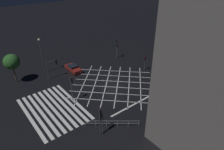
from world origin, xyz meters
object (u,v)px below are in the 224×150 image
object	(u,v)px
traffic_light_nw_cross	(116,45)
street_tree_near	(12,62)
traffic_light_median_south	(72,84)
traffic_light_nw_main	(117,47)
street_lamp_east	(41,50)
waiting_car	(73,68)
traffic_light_se_main	(102,120)
traffic_light_ne_cross	(181,74)
traffic_light_median_north	(145,60)
traffic_light_se_cross	(100,117)
street_lamp_west	(212,64)
traffic_light_sw_cross	(52,65)

from	to	relation	value
traffic_light_nw_cross	street_tree_near	world-z (taller)	street_tree_near
traffic_light_median_south	traffic_light_nw_main	bearing A→B (deg)	27.26
street_lamp_east	waiting_car	xyz separation A→B (m)	(2.97, 5.13, -4.58)
traffic_light_nw_cross	street_tree_near	size ratio (longest dim) A/B	0.79
traffic_light_se_main	traffic_light_ne_cross	world-z (taller)	traffic_light_ne_cross
traffic_light_median_north	traffic_light_median_south	xyz separation A→B (m)	(0.19, -17.11, 0.72)
traffic_light_se_cross	street_lamp_west	world-z (taller)	street_lamp_west
traffic_light_nw_main	traffic_light_sw_cross	bearing A→B (deg)	-92.77
traffic_light_sw_cross	traffic_light_se_cross	bearing A→B (deg)	-95.59
traffic_light_nw_main	traffic_light_median_north	world-z (taller)	traffic_light_nw_main
traffic_light_se_cross	street_tree_near	world-z (taller)	street_tree_near
traffic_light_median_north	street_lamp_east	bearing A→B (deg)	-36.26
traffic_light_sw_cross	street_lamp_east	xyz separation A→B (m)	(-3.18, -0.69, 2.42)
traffic_light_se_main	waiting_car	distance (m)	19.55
traffic_light_median_south	street_tree_near	distance (m)	13.47
traffic_light_median_south	street_lamp_west	size ratio (longest dim) A/B	0.52
traffic_light_sw_cross	waiting_car	size ratio (longest dim) A/B	0.84
traffic_light_nw_main	street_lamp_east	bearing A→B (deg)	-103.42
traffic_light_nw_main	traffic_light_nw_cross	xyz separation A→B (m)	(-0.59, 0.25, 0.38)
traffic_light_se_cross	street_tree_near	bearing A→B (deg)	102.38
traffic_light_sw_cross	traffic_light_median_south	bearing A→B (deg)	-95.60
traffic_light_sw_cross	street_lamp_west	xyz separation A→B (m)	(21.80, 18.19, 2.86)
traffic_light_se_cross	street_tree_near	distance (m)	21.66
traffic_light_median_north	traffic_light_nw_cross	xyz separation A→B (m)	(-9.03, -0.11, 0.74)
traffic_light_se_main	traffic_light_median_south	world-z (taller)	traffic_light_median_south
traffic_light_se_main	traffic_light_se_cross	xyz separation A→B (m)	(-0.03, -0.19, 0.63)
traffic_light_se_cross	traffic_light_sw_cross	bearing A→B (deg)	84.41
waiting_car	traffic_light_se_main	bearing A→B (deg)	-18.09
traffic_light_nw_cross	traffic_light_se_cross	bearing A→B (deg)	45.37
traffic_light_se_main	traffic_light_ne_cross	xyz separation A→B (m)	(-0.28, 17.57, 0.62)
traffic_light_median_south	street_lamp_east	world-z (taller)	street_lamp_east
traffic_light_se_main	street_tree_near	size ratio (longest dim) A/B	0.57
street_lamp_west	waiting_car	xyz separation A→B (m)	(-22.01, -13.74, -5.02)
traffic_light_median_north	traffic_light_nw_main	bearing A→B (deg)	-87.53
traffic_light_nw_cross	street_tree_near	xyz separation A→B (m)	(-3.02, -22.50, 1.09)
traffic_light_sw_cross	street_lamp_east	distance (m)	4.05
traffic_light_median_north	waiting_car	size ratio (longest dim) A/B	0.77
traffic_light_ne_cross	street_lamp_east	world-z (taller)	street_lamp_east
traffic_light_nw_main	traffic_light_se_main	bearing A→B (deg)	-44.82
waiting_car	traffic_light_nw_cross	bearing A→B (deg)	88.11
traffic_light_se_cross	traffic_light_se_main	bearing A→B (deg)	-8.34
traffic_light_ne_cross	street_lamp_west	distance (m)	5.12
traffic_light_se_main	traffic_light_nw_cross	bearing A→B (deg)	-44.28
traffic_light_median_north	street_lamp_east	world-z (taller)	street_lamp_east
waiting_car	traffic_light_nw_main	bearing A→B (deg)	85.10
street_lamp_west	waiting_car	distance (m)	26.43
traffic_light_se_main	waiting_car	world-z (taller)	traffic_light_se_main
traffic_light_nw_main	traffic_light_se_cross	size ratio (longest dim) A/B	0.95
traffic_light_se_cross	traffic_light_median_south	bearing A→B (deg)	84.42
traffic_light_median_north	street_lamp_east	distance (m)	21.10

